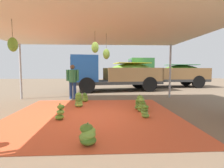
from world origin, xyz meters
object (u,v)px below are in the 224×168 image
object	(u,v)px
banana_bunch_6	(140,100)
worker_0	(73,79)
banana_bunch_1	(142,105)
banana_bunch_7	(139,103)
cargo_truck_main	(113,73)
banana_bunch_3	(88,135)
banana_bunch_0	(60,113)
cargo_truck_far	(165,73)
banana_bunch_4	(79,100)
banana_bunch_5	(145,112)
banana_bunch_2	(85,98)

from	to	relation	value
banana_bunch_6	worker_0	distance (m)	3.64
banana_bunch_1	worker_0	size ratio (longest dim) A/B	0.31
banana_bunch_7	worker_0	xyz separation A→B (m)	(-2.87, 2.62, 0.77)
worker_0	cargo_truck_main	bearing A→B (deg)	56.03
banana_bunch_1	banana_bunch_3	bearing A→B (deg)	-122.42
banana_bunch_0	cargo_truck_far	distance (m)	11.51
banana_bunch_7	banana_bunch_4	bearing A→B (deg)	165.53
banana_bunch_3	banana_bunch_5	xyz separation A→B (m)	(1.59, 1.86, -0.01)
banana_bunch_0	banana_bunch_3	world-z (taller)	banana_bunch_0
worker_0	banana_bunch_4	bearing A→B (deg)	-74.13
banana_bunch_2	worker_0	distance (m)	1.41
cargo_truck_far	worker_0	size ratio (longest dim) A/B	3.72
banana_bunch_7	cargo_truck_far	size ratio (longest dim) A/B	0.08
banana_bunch_1	banana_bunch_4	distance (m)	2.49
banana_bunch_3	banana_bunch_6	world-z (taller)	banana_bunch_6
banana_bunch_1	banana_bunch_4	xyz separation A→B (m)	(-2.30, 0.94, 0.04)
banana_bunch_3	banana_bunch_2	bearing A→B (deg)	96.48
banana_bunch_3	cargo_truck_main	xyz separation A→B (m)	(1.01, 8.89, 1.03)
banana_bunch_6	banana_bunch_7	size ratio (longest dim) A/B	0.82
banana_bunch_0	banana_bunch_6	world-z (taller)	banana_bunch_0
banana_bunch_1	banana_bunch_2	size ratio (longest dim) A/B	1.25
cargo_truck_main	banana_bunch_4	bearing A→B (deg)	-107.28
banana_bunch_7	banana_bunch_2	bearing A→B (deg)	141.50
banana_bunch_7	worker_0	distance (m)	3.96
banana_bunch_4	cargo_truck_main	size ratio (longest dim) A/B	0.09
banana_bunch_1	banana_bunch_3	size ratio (longest dim) A/B	1.20
banana_bunch_0	banana_bunch_7	xyz separation A→B (m)	(2.59, 1.17, 0.02)
banana_bunch_1	banana_bunch_7	xyz separation A→B (m)	(-0.01, 0.35, 0.00)
banana_bunch_3	banana_bunch_6	xyz separation A→B (m)	(1.83, 3.77, -0.00)
banana_bunch_4	banana_bunch_2	bearing A→B (deg)	83.33
banana_bunch_5	banana_bunch_3	bearing A→B (deg)	-130.53
banana_bunch_4	banana_bunch_7	xyz separation A→B (m)	(2.29, -0.59, -0.03)
banana_bunch_2	banana_bunch_7	world-z (taller)	banana_bunch_7
banana_bunch_1	banana_bunch_6	world-z (taller)	banana_bunch_1
banana_bunch_5	cargo_truck_far	size ratio (longest dim) A/B	0.07
banana_bunch_2	banana_bunch_7	xyz separation A→B (m)	(2.16, -1.72, 0.05)
banana_bunch_5	banana_bunch_7	distance (m)	1.08
banana_bunch_4	banana_bunch_5	bearing A→B (deg)	-36.49
banana_bunch_5	banana_bunch_4	bearing A→B (deg)	143.51
banana_bunch_3	banana_bunch_7	size ratio (longest dim) A/B	0.81
banana_bunch_3	cargo_truck_main	bearing A→B (deg)	83.52
banana_bunch_0	banana_bunch_1	size ratio (longest dim) A/B	0.93
banana_bunch_3	banana_bunch_7	xyz separation A→B (m)	(1.63, 2.93, 0.04)
banana_bunch_7	cargo_truck_main	xyz separation A→B (m)	(-0.62, 5.96, 1.00)
banana_bunch_3	banana_bunch_4	world-z (taller)	banana_bunch_4
banana_bunch_5	worker_0	distance (m)	4.72
banana_bunch_2	banana_bunch_3	distance (m)	4.68
banana_bunch_5	banana_bunch_7	size ratio (longest dim) A/B	0.82
banana_bunch_0	banana_bunch_7	bearing A→B (deg)	24.26
cargo_truck_main	banana_bunch_6	bearing A→B (deg)	-80.94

